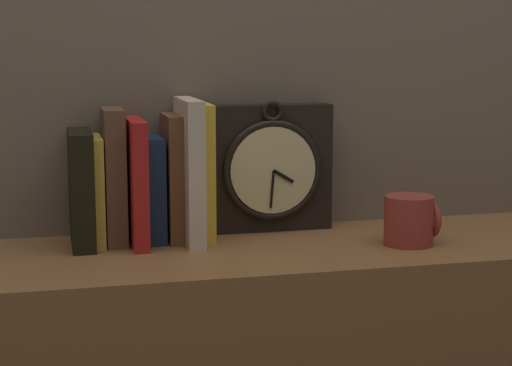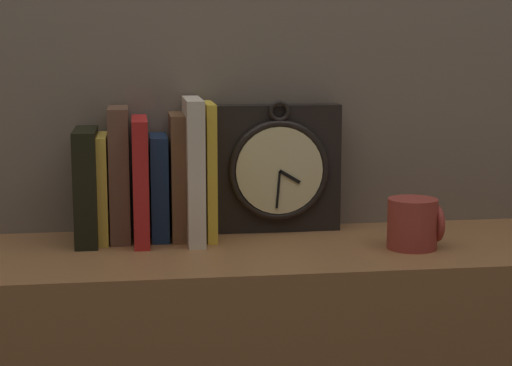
% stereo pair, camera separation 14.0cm
% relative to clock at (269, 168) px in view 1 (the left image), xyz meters
% --- Properties ---
extents(clock, '(0.23, 0.06, 0.24)m').
position_rel_clock_xyz_m(clock, '(0.00, 0.00, 0.00)').
color(clock, black).
rests_on(clock, bookshelf).
extents(book_slot0_black, '(0.04, 0.14, 0.19)m').
position_rel_clock_xyz_m(book_slot0_black, '(-0.33, -0.04, -0.02)').
color(book_slot0_black, black).
rests_on(book_slot0_black, bookshelf).
extents(book_slot1_yellow, '(0.02, 0.12, 0.18)m').
position_rel_clock_xyz_m(book_slot1_yellow, '(-0.31, -0.03, -0.02)').
color(book_slot1_yellow, gold).
rests_on(book_slot1_yellow, bookshelf).
extents(book_slot2_brown, '(0.03, 0.12, 0.23)m').
position_rel_clock_xyz_m(book_slot2_brown, '(-0.28, -0.03, 0.00)').
color(book_slot2_brown, brown).
rests_on(book_slot2_brown, bookshelf).
extents(book_slot3_red, '(0.03, 0.15, 0.21)m').
position_rel_clock_xyz_m(book_slot3_red, '(-0.24, -0.05, -0.01)').
color(book_slot3_red, red).
rests_on(book_slot3_red, bookshelf).
extents(book_slot4_navy, '(0.03, 0.11, 0.18)m').
position_rel_clock_xyz_m(book_slot4_navy, '(-0.21, -0.03, -0.02)').
color(book_slot4_navy, '#182D4E').
rests_on(book_slot4_navy, bookshelf).
extents(book_slot5_brown, '(0.02, 0.12, 0.22)m').
position_rel_clock_xyz_m(book_slot5_brown, '(-0.18, -0.03, -0.01)').
color(book_slot5_brown, brown).
rests_on(book_slot5_brown, bookshelf).
extents(book_slot6_cream, '(0.03, 0.16, 0.24)m').
position_rel_clock_xyz_m(book_slot6_cream, '(-0.15, -0.05, 0.01)').
color(book_slot6_cream, beige).
rests_on(book_slot6_cream, bookshelf).
extents(book_slot7_yellow, '(0.02, 0.13, 0.24)m').
position_rel_clock_xyz_m(book_slot7_yellow, '(-0.12, -0.03, 0.00)').
color(book_slot7_yellow, yellow).
rests_on(book_slot7_yellow, bookshelf).
extents(mug, '(0.09, 0.08, 0.08)m').
position_rel_clock_xyz_m(mug, '(0.20, -0.17, -0.07)').
color(mug, '#9E382D').
rests_on(mug, bookshelf).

